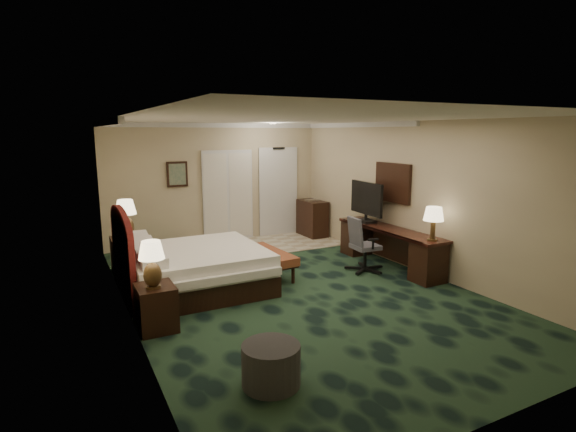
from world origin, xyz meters
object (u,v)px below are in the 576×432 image
lamp_far (126,219)px  desk (389,247)px  tv (366,202)px  desk_chair (365,244)px  ottoman (271,365)px  nightstand_far (127,255)px  minibar (312,218)px  lamp_near (152,265)px  nightstand_near (156,308)px  bed (197,269)px  bed_bench (269,263)px

lamp_far → desk: lamp_far is taller
tv → desk_chair: bearing=-122.7°
lamp_far → ottoman: (0.70, -4.54, -0.77)m
nightstand_far → lamp_far: 0.66m
minibar → tv: bearing=-91.3°
lamp_near → minibar: 5.86m
ottoman → desk_chair: size_ratio=0.59×
lamp_near → desk_chair: bearing=11.8°
nightstand_far → lamp_far: size_ratio=0.92×
ottoman → desk_chair: bearing=39.8°
nightstand_near → ottoman: bearing=-67.9°
lamp_near → ottoman: size_ratio=1.02×
bed → desk: desk is taller
bed_bench → tv: 2.39m
lamp_near → tv: bearing=19.1°
nightstand_far → desk: (4.43, -1.89, 0.05)m
nightstand_far → lamp_near: bearing=-91.1°
bed → ottoman: 3.09m
nightstand_far → bed_bench: nightstand_far is taller
bed → nightstand_near: bearing=-125.7°
nightstand_far → desk_chair: (3.86, -1.93, 0.19)m
bed → ottoman: (-0.14, -3.09, -0.12)m
desk_chair → minibar: size_ratio=1.16×
lamp_far → tv: bearing=-15.5°
tv → ottoman: bearing=-133.6°
desk → desk_chair: bearing=-176.1°
bed → desk_chair: desk_chair is taller
ottoman → nightstand_far: bearing=99.1°
nightstand_far → lamp_far: bearing=4.3°
ottoman → minibar: bearing=56.0°
nightstand_far → minibar: minibar is taller
nightstand_near → ottoman: (0.75, -1.85, -0.08)m
desk → tv: (-0.03, 0.68, 0.77)m
nightstand_near → bed: bearing=54.3°
bed_bench → ottoman: bed_bench is taller
bed_bench → ottoman: size_ratio=2.22×
ottoman → tv: (3.67, 3.33, 0.92)m
nightstand_near → lamp_far: 2.78m
lamp_near → ottoman: bearing=-66.4°
desk → minibar: size_ratio=2.92×
nightstand_far → bed_bench: size_ratio=0.48×
nightstand_far → minibar: size_ratio=0.73×
bed → desk: 3.59m
lamp_far → minibar: lamp_far is taller
ottoman → minibar: 6.65m
bed → desk: size_ratio=0.82×
lamp_near → lamp_far: bearing=88.3°
nightstand_far → desk: 4.82m
nightstand_far → tv: tv is taller
nightstand_near → desk_chair: size_ratio=0.57×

